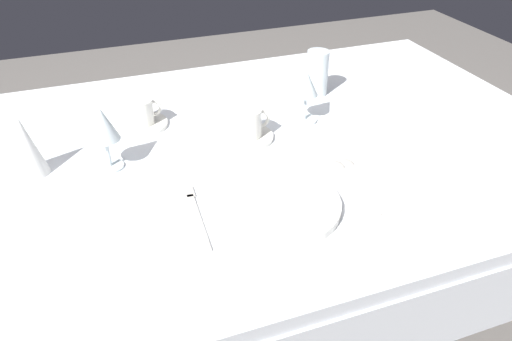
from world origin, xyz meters
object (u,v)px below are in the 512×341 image
Objects in this scene: spoon_dessert at (363,177)px; napkin_folded at (26,146)px; wine_glass_left at (103,127)px; dinner_plate at (275,204)px; fork_outer at (196,214)px; spoon_soup at (350,180)px; drink_tumbler at (317,75)px; coffee_cup_left at (140,111)px; coffee_cup_right at (247,123)px; wine_glass_centre at (306,87)px; dinner_knife at (342,188)px.

napkin_folded is at bearing 158.44° from spoon_dessert.
dinner_plate is at bearing -42.00° from wine_glass_left.
fork_outer is 0.36m from spoon_soup.
drink_tumbler is (0.50, 0.45, 0.06)m from fork_outer.
dinner_plate is 0.51m from coffee_cup_left.
wine_glass_left is at bearing 120.88° from fork_outer.
spoon_dessert is (0.03, -0.00, 0.00)m from spoon_soup.
coffee_cup_left is 0.94× the size of coffee_cup_right.
fork_outer is 1.49× the size of wine_glass_centre.
coffee_cup_right is at bearing 2.98° from wine_glass_left.
wine_glass_left is at bearing 138.00° from dinner_plate.
drink_tumbler reaches higher than fork_outer.
drink_tumbler is (0.10, 0.46, 0.06)m from spoon_dessert.
dinner_knife is 0.72m from napkin_folded.
wine_glass_centre reaches higher than fork_outer.
dinner_knife is at bearing -4.04° from fork_outer.
coffee_cup_left is 0.54m from drink_tumbler.
napkin_folded is at bearing -178.28° from wine_glass_centre.
fork_outer is 0.43m from coffee_cup_left.
dinner_knife is 0.51m from drink_tumbler.
napkin_folded reaches higher than fork_outer.
spoon_soup is (0.03, 0.02, -0.00)m from dinner_knife.
dinner_knife is 0.07m from spoon_dessert.
coffee_cup_left is at bearing 146.50° from coffee_cup_right.
coffee_cup_left is 0.30m from coffee_cup_right.
coffee_cup_right is 0.69× the size of napkin_folded.
coffee_cup_left is at bearing 135.56° from spoon_dessert.
wine_glass_left is at bearing 150.65° from dinner_knife.
coffee_cup_right reaches higher than spoon_dessert.
drink_tumbler reaches higher than dinner_plate.
coffee_cup_right is (-0.13, 0.29, 0.04)m from dinner_knife.
spoon_soup is 2.14× the size of coffee_cup_right.
spoon_dessert is at bearing -21.56° from napkin_folded.
napkin_folded is (-0.71, -0.02, -0.03)m from wine_glass_centre.
coffee_cup_left is at bearing 27.58° from napkin_folded.
coffee_cup_right is 0.36m from wine_glass_left.
drink_tumbler is at bearing 73.82° from spoon_soup.
coffee_cup_right is at bearing -146.50° from drink_tumbler.
spoon_soup is at bearing 177.37° from spoon_dessert.
drink_tumbler is (0.11, 0.15, -0.04)m from wine_glass_centre.
dinner_plate is 2.87× the size of coffee_cup_left.
dinner_plate is 0.59m from drink_tumbler.
fork_outer is 1.00× the size of spoon_soup.
drink_tumbler is (0.33, 0.49, 0.05)m from dinner_plate.
wine_glass_centre is 1.09× the size of drink_tumbler.
spoon_soup reaches higher than dinner_knife.
fork_outer is (-0.16, 0.03, -0.01)m from dinner_plate.
dinner_plate is 1.22× the size of dinner_knife.
dinner_knife is 1.53× the size of napkin_folded.
napkin_folded is (-0.65, 0.30, 0.07)m from dinner_knife.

